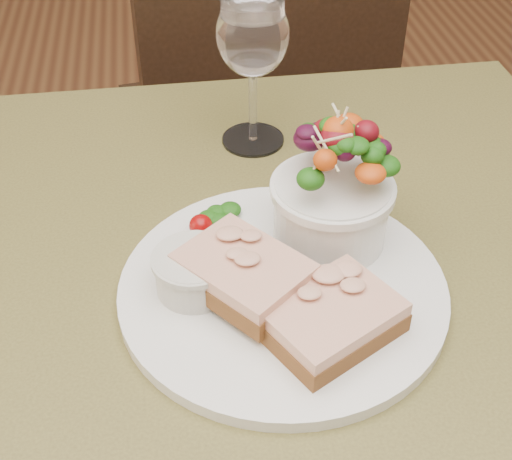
{
  "coord_description": "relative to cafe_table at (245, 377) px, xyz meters",
  "views": [
    {
      "loc": [
        -0.05,
        -0.43,
        1.19
      ],
      "look_at": [
        0.01,
        0.02,
        0.81
      ],
      "focal_mm": 50.0,
      "sensor_mm": 36.0,
      "label": 1
    }
  ],
  "objects": [
    {
      "name": "cafe_table",
      "position": [
        0.0,
        0.0,
        0.0
      ],
      "size": [
        0.8,
        0.8,
        0.75
      ],
      "color": "#4D4621",
      "rests_on": "ground"
    },
    {
      "name": "chair_far",
      "position": [
        0.1,
        0.74,
        -0.36
      ],
      "size": [
        0.48,
        0.48,
        0.9
      ],
      "rotation": [
        0.0,
        0.0,
        3.29
      ],
      "color": "black",
      "rests_on": "ground"
    },
    {
      "name": "dinner_plate",
      "position": [
        0.03,
        0.0,
        0.11
      ],
      "size": [
        0.28,
        0.28,
        0.01
      ],
      "primitive_type": "cylinder",
      "color": "white",
      "rests_on": "cafe_table"
    },
    {
      "name": "sandwich_front",
      "position": [
        0.06,
        -0.05,
        0.13
      ],
      "size": [
        0.13,
        0.12,
        0.03
      ],
      "rotation": [
        0.0,
        0.0,
        0.51
      ],
      "color": "#4A2713",
      "rests_on": "dinner_plate"
    },
    {
      "name": "sandwich_back",
      "position": [
        -0.0,
        -0.0,
        0.14
      ],
      "size": [
        0.12,
        0.13,
        0.03
      ],
      "rotation": [
        0.0,
        0.0,
        -0.88
      ],
      "color": "#4A2713",
      "rests_on": "dinner_plate"
    },
    {
      "name": "ramekin",
      "position": [
        -0.04,
        0.01,
        0.13
      ],
      "size": [
        0.06,
        0.06,
        0.04
      ],
      "color": "beige",
      "rests_on": "dinner_plate"
    },
    {
      "name": "salad_bowl",
      "position": [
        0.09,
        0.06,
        0.17
      ],
      "size": [
        0.1,
        0.1,
        0.13
      ],
      "color": "white",
      "rests_on": "dinner_plate"
    },
    {
      "name": "garnish",
      "position": [
        -0.02,
        0.09,
        0.12
      ],
      "size": [
        0.05,
        0.04,
        0.02
      ],
      "color": "#0D3B0A",
      "rests_on": "dinner_plate"
    },
    {
      "name": "wine_glass",
      "position": [
        0.04,
        0.25,
        0.22
      ],
      "size": [
        0.08,
        0.08,
        0.18
      ],
      "color": "white",
      "rests_on": "cafe_table"
    }
  ]
}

